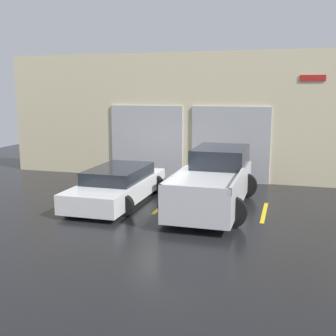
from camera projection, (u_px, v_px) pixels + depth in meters
ground_plane at (172, 197)px, 14.34m from camera, size 28.00×28.00×0.00m
shophouse_building at (194, 118)px, 17.00m from camera, size 16.19×0.68×5.07m
pickup_truck at (214, 181)px, 13.09m from camera, size 2.43×5.31×1.71m
sedan_white at (118, 185)px, 13.73m from camera, size 2.20×4.79×1.12m
parking_stripe_far_left at (75, 198)px, 14.23m from camera, size 0.12×2.20×0.01m
parking_stripe_left at (164, 205)px, 13.37m from camera, size 0.12×2.20×0.01m
parking_stripe_centre at (264, 212)px, 12.52m from camera, size 0.12×2.20×0.01m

